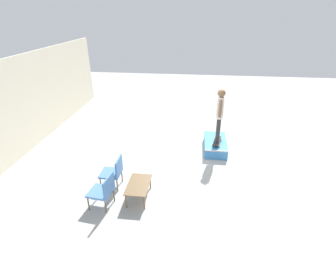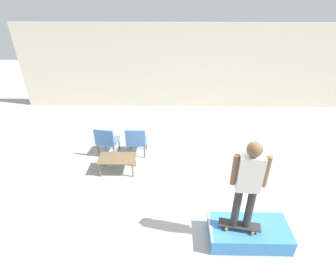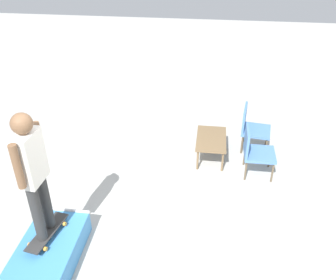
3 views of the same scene
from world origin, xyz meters
TOP-DOWN VIEW (x-y plane):
  - ground_plane at (0.00, 0.00)m, footprint 24.00×24.00m
  - skate_ramp_box at (0.98, -1.18)m, footprint 1.46×0.72m
  - skateboard_on_ramp at (0.78, -1.21)m, footprint 0.75×0.35m
  - person_skater at (0.78, -1.21)m, footprint 0.57×0.24m
  - coffee_table at (-1.79, 0.82)m, footprint 0.91×0.53m
  - patio_chair_left at (-2.19, 1.56)m, footprint 0.59×0.59m
  - patio_chair_right at (-1.39, 1.56)m, footprint 0.52×0.52m

SIDE VIEW (x-z plane):
  - ground_plane at x=0.00m, z-range 0.00..0.00m
  - skate_ramp_box at x=0.98m, z-range -0.01..0.34m
  - coffee_table at x=-1.79m, z-range 0.16..0.56m
  - skateboard_on_ramp at x=0.78m, z-range 0.37..0.44m
  - patio_chair_left at x=-2.19m, z-range 0.05..0.91m
  - patio_chair_right at x=-1.39m, z-range 0.05..0.91m
  - person_skater at x=0.78m, z-range 0.57..2.28m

